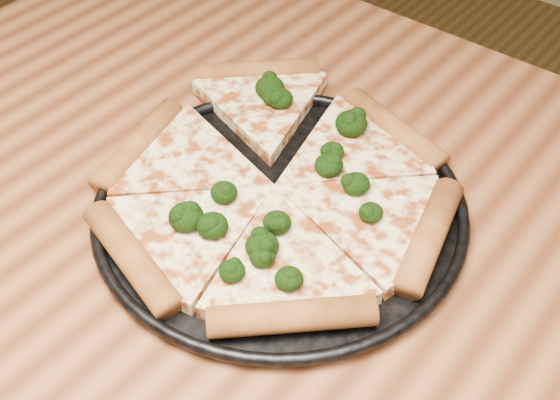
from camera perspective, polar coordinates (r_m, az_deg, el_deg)
The scene contains 4 objects.
dining_table at distance 0.64m, azimuth 2.05°, elevation -15.19°, with size 1.20×0.90×0.75m.
pizza_pan at distance 0.64m, azimuth -0.00°, elevation -0.54°, with size 0.33×0.33×0.02m.
pizza at distance 0.65m, azimuth -0.48°, elevation 1.42°, with size 0.35×0.35×0.03m.
broccoli_florets at distance 0.64m, azimuth 0.08°, elevation 2.05°, with size 0.20×0.23×0.02m.
Camera 1 is at (0.19, -0.27, 1.21)m, focal length 46.19 mm.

